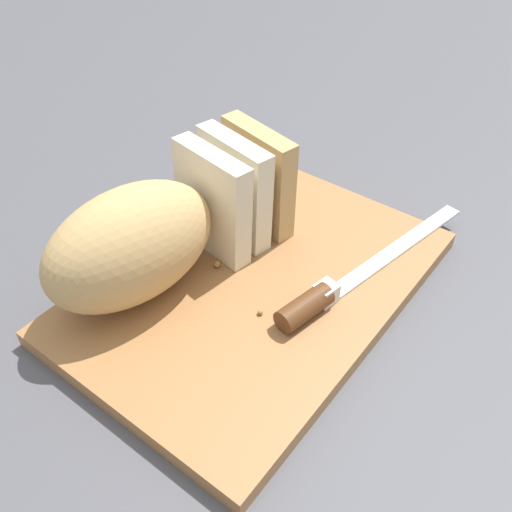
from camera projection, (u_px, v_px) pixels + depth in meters
ground_plane at (256, 292)px, 0.57m from camera, size 3.00×3.00×0.00m
cutting_board at (256, 285)px, 0.57m from camera, size 0.38×0.27×0.02m
bread_loaf at (162, 229)px, 0.53m from camera, size 0.27×0.13×0.11m
bread_knife at (330, 291)px, 0.53m from camera, size 0.27×0.06×0.02m
crumb_near_knife at (217, 264)px, 0.57m from camera, size 0.01×0.01×0.01m
crumb_near_loaf at (260, 312)px, 0.52m from camera, size 0.00×0.00×0.00m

